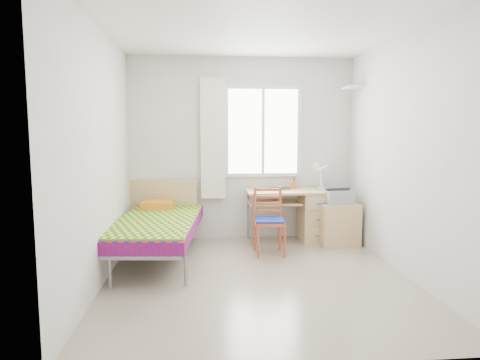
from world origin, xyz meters
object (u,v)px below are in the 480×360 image
Objects in this scene: bed at (157,225)px; desk at (310,214)px; printer at (335,196)px; chair at (269,216)px; cabinet at (336,223)px.

bed is 1.77× the size of desk.
desk is 0.44m from printer.
cabinet is at bearing 25.80° from chair.
chair is (-0.67, -0.54, 0.08)m from desk.
chair is at bearing 9.37° from bed.
cabinet is (0.99, 0.36, -0.19)m from chair.
printer is (-0.02, 0.03, 0.39)m from cabinet.
chair is at bearing -167.86° from printer.
bed is 2.16m from desk.
cabinet is at bearing -28.56° from desk.
chair is at bearing -164.36° from cabinet.
desk is at bearing 147.11° from cabinet.
printer is at bearing 112.27° from cabinet.
bed is 1.41m from chair.
bed reaches higher than cabinet.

